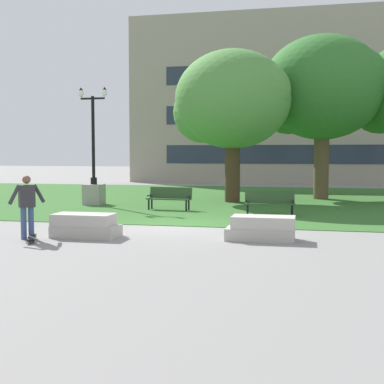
% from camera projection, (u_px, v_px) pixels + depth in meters
% --- Properties ---
extents(ground_plane, '(140.00, 140.00, 0.00)m').
position_uv_depth(ground_plane, '(176.00, 226.00, 16.82)').
color(ground_plane, gray).
extents(grass_lawn, '(40.00, 20.00, 0.02)m').
position_uv_depth(grass_lawn, '(226.00, 199.00, 26.55)').
color(grass_lawn, '#336628').
rests_on(grass_lawn, ground).
extents(concrete_block_center, '(1.80, 0.90, 0.64)m').
position_uv_depth(concrete_block_center, '(85.00, 226.00, 14.70)').
color(concrete_block_center, '#B2ADA3').
rests_on(concrete_block_center, ground).
extents(concrete_block_left, '(1.81, 0.90, 0.64)m').
position_uv_depth(concrete_block_left, '(262.00, 229.00, 14.17)').
color(concrete_block_left, '#B2ADA3').
rests_on(concrete_block_left, ground).
extents(person_skateboarder, '(0.69, 0.92, 1.71)m').
position_uv_depth(person_skateboarder, '(27.00, 203.00, 14.29)').
color(person_skateboarder, '#384C7A').
rests_on(person_skateboarder, ground).
extents(skateboard, '(0.62, 1.01, 0.14)m').
position_uv_depth(skateboard, '(31.00, 238.00, 13.93)').
color(skateboard, black).
rests_on(skateboard, ground).
extents(park_bench_near_left, '(1.84, 0.71, 0.90)m').
position_uv_depth(park_bench_near_left, '(170.00, 197.00, 21.53)').
color(park_bench_near_left, '#284723').
rests_on(park_bench_near_left, grass_lawn).
extents(park_bench_near_right, '(1.85, 0.71, 0.90)m').
position_uv_depth(park_bench_near_right, '(270.00, 202.00, 19.47)').
color(park_bench_near_right, '#284723').
rests_on(park_bench_near_right, grass_lawn).
extents(lamp_post_left, '(1.32, 0.80, 5.17)m').
position_uv_depth(lamp_post_left, '(94.00, 181.00, 23.64)').
color(lamp_post_left, gray).
rests_on(lamp_post_left, grass_lawn).
extents(tree_near_right, '(6.31, 6.01, 8.05)m').
position_uv_depth(tree_near_right, '(321.00, 89.00, 26.33)').
color(tree_near_right, brown).
rests_on(tree_near_right, grass_lawn).
extents(tree_near_left, '(5.62, 5.35, 7.04)m').
position_uv_depth(tree_near_left, '(231.00, 101.00, 24.69)').
color(tree_near_left, '#42301E').
rests_on(tree_near_left, grass_lawn).
extents(building_facade_distant, '(24.27, 1.03, 12.88)m').
position_uv_depth(building_facade_distant, '(286.00, 97.00, 39.71)').
color(building_facade_distant, gray).
rests_on(building_facade_distant, ground).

